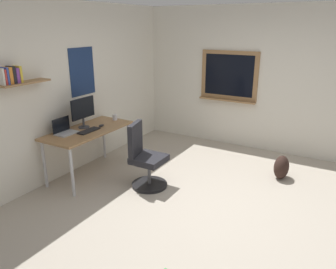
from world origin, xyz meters
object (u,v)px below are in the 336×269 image
object	(u,v)px
laptop	(64,130)
backpack	(281,167)
office_chair	(145,160)
computer_mouse	(101,126)
coffee_mug	(115,117)
keyboard	(89,131)
desk	(88,134)
monitor_primary	(83,111)

from	to	relation	value
laptop	backpack	distance (m)	3.30
office_chair	computer_mouse	world-z (taller)	office_chair
coffee_mug	keyboard	bearing A→B (deg)	-175.76
desk	monitor_primary	world-z (taller)	monitor_primary
monitor_primary	computer_mouse	xyz separation A→B (m)	(0.17, -0.19, -0.25)
laptop	monitor_primary	bearing A→B (deg)	-7.79
laptop	coffee_mug	world-z (taller)	laptop
computer_mouse	laptop	bearing A→B (deg)	155.63
office_chair	laptop	distance (m)	1.25
computer_mouse	backpack	distance (m)	2.85
laptop	backpack	world-z (taller)	laptop
office_chair	monitor_primary	xyz separation A→B (m)	(-0.08, 1.06, 0.61)
monitor_primary	keyboard	size ratio (longest dim) A/B	1.25
laptop	coffee_mug	distance (m)	0.94
office_chair	laptop	size ratio (longest dim) A/B	3.06
office_chair	laptop	world-z (taller)	laptop
coffee_mug	laptop	bearing A→B (deg)	168.44
desk	laptop	size ratio (longest dim) A/B	4.55
office_chair	keyboard	xyz separation A→B (m)	(-0.18, 0.87, 0.35)
desk	computer_mouse	bearing A→B (deg)	-21.58
monitor_primary	coffee_mug	bearing A→B (deg)	-13.84
laptop	computer_mouse	bearing A→B (deg)	-24.37
computer_mouse	backpack	xyz separation A→B (m)	(1.14, -2.54, -0.58)
desk	coffee_mug	size ratio (longest dim) A/B	15.32
desk	backpack	size ratio (longest dim) A/B	3.83
desk	coffee_mug	xyz separation A→B (m)	(0.60, -0.03, 0.12)
desk	keyboard	world-z (taller)	keyboard
laptop	keyboard	distance (m)	0.35
keyboard	computer_mouse	size ratio (longest dim) A/B	3.56
office_chair	monitor_primary	distance (m)	1.22
coffee_mug	backpack	bearing A→B (deg)	-73.91
backpack	computer_mouse	bearing A→B (deg)	114.22
laptop	coffee_mug	bearing A→B (deg)	-11.56
office_chair	laptop	xyz separation A→B (m)	(-0.43, 1.11, 0.39)
desk	keyboard	size ratio (longest dim) A/B	3.81
desk	computer_mouse	xyz separation A→B (m)	(0.21, -0.08, 0.09)
office_chair	backpack	size ratio (longest dim) A/B	2.58
monitor_primary	keyboard	world-z (taller)	monitor_primary
desk	keyboard	bearing A→B (deg)	-130.37
keyboard	coffee_mug	world-z (taller)	coffee_mug
monitor_primary	coffee_mug	world-z (taller)	monitor_primary
laptop	computer_mouse	distance (m)	0.58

